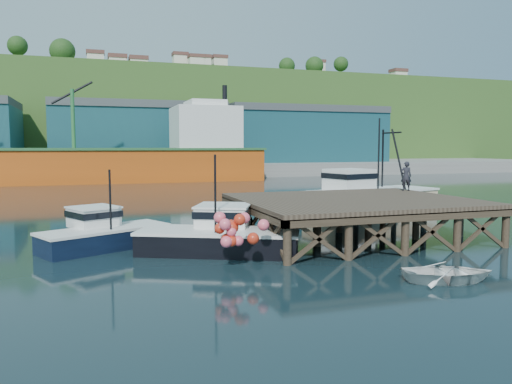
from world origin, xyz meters
name	(u,v)px	position (x,y,z in m)	size (l,w,h in m)	color
ground	(256,244)	(0.00, 0.00, 0.00)	(300.00, 300.00, 0.00)	black
wharf	(355,202)	(5.50, -0.19, 1.94)	(12.00, 10.00, 2.62)	brown
far_quay	(136,167)	(0.00, 70.00, 1.00)	(160.00, 40.00, 2.00)	gray
warehouse_mid	(138,137)	(0.00, 65.00, 6.50)	(28.00, 16.00, 9.00)	#1B545A
warehouse_right	(298,138)	(30.00, 65.00, 6.50)	(30.00, 16.00, 9.00)	#1B545A
cargo_ship	(86,158)	(-8.46, 48.00, 3.31)	(55.50, 10.00, 13.75)	#CC5213
hillside	(125,120)	(0.00, 100.00, 11.00)	(220.00, 50.00, 22.00)	#2D511E
boat_navy	(102,232)	(-7.42, 1.33, 0.77)	(6.48, 4.72, 3.83)	black
boat_black	(220,234)	(-2.20, -1.31, 0.84)	(7.82, 6.53, 4.55)	black
trawler	(369,194)	(11.34, 8.05, 1.42)	(10.92, 6.09, 6.92)	beige
dinghy	(448,273)	(4.39, -8.94, 0.34)	(2.31, 3.24, 0.67)	white
dockworker	(406,176)	(10.90, 3.05, 3.04)	(0.67, 0.44, 1.84)	black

